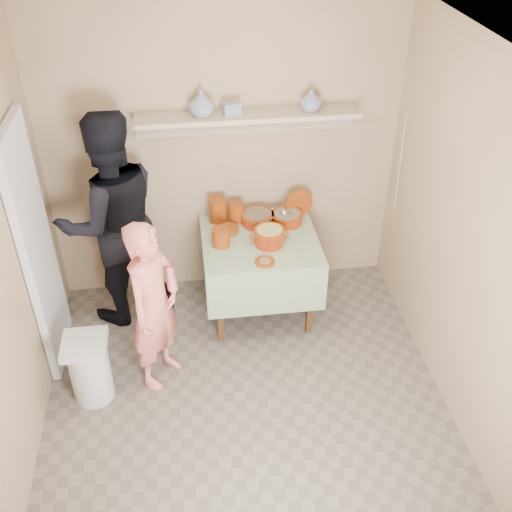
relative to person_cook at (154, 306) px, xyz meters
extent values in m
plane|color=#6A5F54|center=(0.63, -0.56, -0.71)|extent=(3.50, 3.50, 0.00)
cube|color=silver|center=(-0.83, 0.39, 0.29)|extent=(0.06, 0.70, 2.00)
cylinder|color=#712503|center=(0.56, 1.04, 0.16)|extent=(0.16, 0.16, 0.22)
cylinder|color=#712503|center=(0.72, 1.01, 0.14)|extent=(0.14, 0.14, 0.17)
cylinder|color=#712503|center=(0.55, 0.65, 0.13)|extent=(0.15, 0.15, 0.15)
cylinder|color=#712503|center=(0.63, 0.84, 0.08)|extent=(0.17, 0.17, 0.05)
cylinder|color=#712503|center=(1.27, 1.03, 0.17)|extent=(0.27, 0.11, 0.26)
imported|color=navy|center=(1.33, 1.06, 1.10)|extent=(0.21, 0.21, 0.18)
imported|color=navy|center=(0.47, 1.06, 1.12)|extent=(0.22, 0.22, 0.21)
cube|color=navy|center=(0.70, 1.06, 1.06)|extent=(0.15, 0.12, 0.10)
imported|color=#E76F63|center=(0.00, 0.00, 0.00)|extent=(0.56, 0.62, 1.41)
imported|color=black|center=(-0.32, 0.84, 0.24)|extent=(1.11, 1.00, 1.89)
cube|color=tan|center=(0.63, 1.20, 0.59)|extent=(3.00, 0.02, 2.60)
cube|color=tan|center=(2.14, -0.56, 0.59)|extent=(0.02, 3.50, 2.60)
cube|color=silver|center=(0.63, -0.56, 1.90)|extent=(3.00, 3.50, 0.02)
cube|color=#4C2D16|center=(0.50, 0.34, -0.35)|extent=(0.05, 0.05, 0.71)
cube|color=#4C2D16|center=(1.26, 0.34, -0.35)|extent=(0.05, 0.05, 0.71)
cube|color=#4C2D16|center=(0.50, 1.10, -0.35)|extent=(0.05, 0.05, 0.71)
cube|color=#4C2D16|center=(1.26, 1.10, -0.35)|extent=(0.05, 0.05, 0.71)
cube|color=#4C2D16|center=(0.88, 0.72, 0.02)|extent=(0.90, 0.90, 0.04)
cube|color=#29591E|center=(0.88, 0.72, 0.05)|extent=(0.96, 0.96, 0.01)
cube|color=#29591E|center=(0.88, 0.24, -0.17)|extent=(0.96, 0.01, 0.44)
cube|color=#29591E|center=(0.88, 1.20, -0.17)|extent=(0.96, 0.01, 0.44)
cube|color=#29591E|center=(0.40, 0.72, -0.17)|extent=(0.01, 0.96, 0.44)
cube|color=#29591E|center=(1.36, 0.72, -0.17)|extent=(0.01, 0.96, 0.44)
cylinder|color=#711602|center=(0.89, 0.95, 0.10)|extent=(0.28, 0.28, 0.09)
cylinder|color=#712503|center=(0.89, 0.95, 0.14)|extent=(0.30, 0.30, 0.01)
cylinder|color=brown|center=(0.89, 0.95, 0.13)|extent=(0.25, 0.25, 0.05)
cylinder|color=#711602|center=(1.14, 0.92, 0.10)|extent=(0.26, 0.26, 0.09)
cylinder|color=#712503|center=(1.14, 0.92, 0.14)|extent=(0.28, 0.28, 0.01)
cylinder|color=#8C6B54|center=(1.14, 0.92, 0.13)|extent=(0.23, 0.23, 0.05)
cylinder|color=silver|center=(1.16, 0.80, 0.23)|extent=(0.01, 0.22, 0.16)
sphere|color=silver|center=(1.12, 0.92, 0.16)|extent=(0.07, 0.07, 0.07)
cylinder|color=#711602|center=(0.94, 0.61, 0.12)|extent=(0.24, 0.24, 0.14)
cylinder|color=#712503|center=(0.94, 0.61, 0.19)|extent=(0.25, 0.25, 0.01)
cylinder|color=tan|center=(0.94, 0.61, 0.17)|extent=(0.21, 0.21, 0.05)
torus|color=#712503|center=(0.82, 0.61, 0.13)|extent=(0.09, 0.02, 0.09)
torus|color=#712503|center=(1.06, 0.61, 0.13)|extent=(0.09, 0.02, 0.09)
cylinder|color=#712503|center=(0.87, 0.36, 0.06)|extent=(0.16, 0.16, 0.02)
cylinder|color=#8C6B54|center=(0.87, 0.36, 0.07)|extent=(0.09, 0.09, 0.01)
cube|color=tan|center=(0.83, 1.06, 0.99)|extent=(1.80, 0.25, 0.04)
cube|color=tan|center=(0.83, 1.18, 0.89)|extent=(1.80, 0.02, 0.18)
cylinder|color=silver|center=(-0.52, -0.15, -0.46)|extent=(0.30, 0.30, 0.50)
cube|color=silver|center=(-0.52, -0.15, -0.18)|extent=(0.32, 0.32, 0.06)
cylinder|color=silver|center=(2.10, 0.94, 0.84)|extent=(0.01, 0.01, 0.30)
cylinder|color=silver|center=(2.10, 0.92, 0.54)|extent=(0.01, 0.01, 0.30)
cylinder|color=silver|center=(2.10, 0.90, 0.24)|extent=(0.01, 0.01, 0.30)
camera|label=1|loc=(0.30, -3.43, 2.84)|focal=42.00mm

